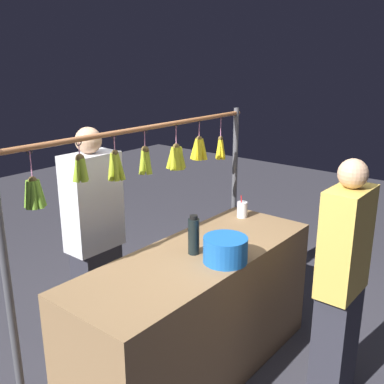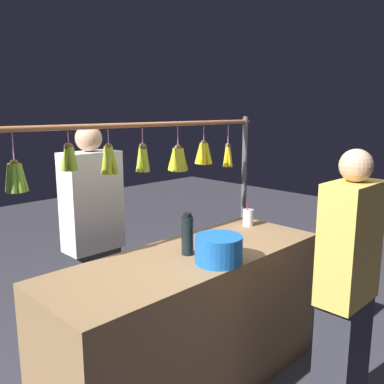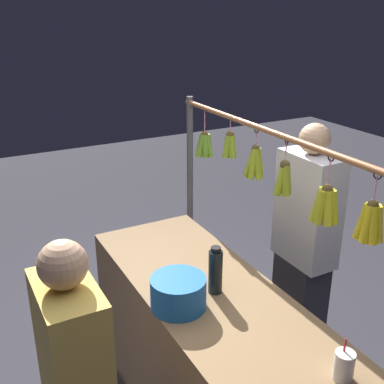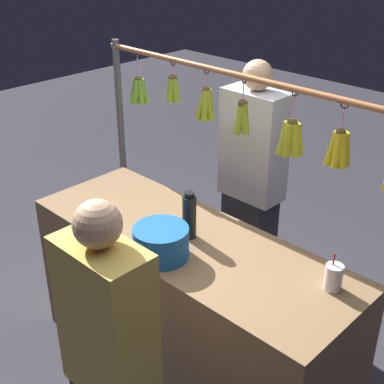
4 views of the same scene
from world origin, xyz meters
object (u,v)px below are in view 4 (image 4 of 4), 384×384
object	(u,v)px
customer_person	(112,380)
blue_bucket	(161,242)
vendor_person	(251,191)
water_bottle	(189,216)
drink_cup	(333,277)

from	to	relation	value
customer_person	blue_bucket	bearing A→B (deg)	-59.15
blue_bucket	vendor_person	world-z (taller)	vendor_person
customer_person	water_bottle	bearing A→B (deg)	-64.89
vendor_person	water_bottle	bearing A→B (deg)	103.97
blue_bucket	drink_cup	world-z (taller)	drink_cup
drink_cup	customer_person	distance (m)	1.05
vendor_person	customer_person	size ratio (longest dim) A/B	1.06
blue_bucket	vendor_person	xyz separation A→B (m)	(0.22, -0.98, -0.15)
water_bottle	drink_cup	xyz separation A→B (m)	(-0.77, -0.13, -0.06)
drink_cup	vendor_person	size ratio (longest dim) A/B	0.11
drink_cup	customer_person	world-z (taller)	customer_person
blue_bucket	drink_cup	distance (m)	0.82
blue_bucket	water_bottle	bearing A→B (deg)	-82.79
drink_cup	vendor_person	xyz separation A→B (m)	(0.96, -0.62, -0.14)
water_bottle	vendor_person	distance (m)	0.80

